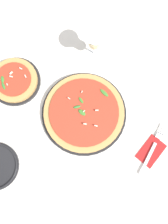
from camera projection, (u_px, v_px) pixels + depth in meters
name	position (u px, v px, depth m)	size (l,w,h in m)	color
ground_plane	(83.00, 107.00, 0.87)	(6.00, 6.00, 0.00)	silver
pizza_arugula_main	(84.00, 113.00, 0.85)	(0.33, 0.33, 0.05)	black
pizza_personal_side	(15.00, 81.00, 0.87)	(0.20, 0.20, 0.05)	black
wine_glass	(95.00, 40.00, 0.81)	(0.09, 0.09, 0.15)	white
napkin	(151.00, 151.00, 0.83)	(0.12, 0.09, 0.01)	#B21E1E
fork	(152.00, 149.00, 0.83)	(0.20, 0.09, 0.00)	silver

